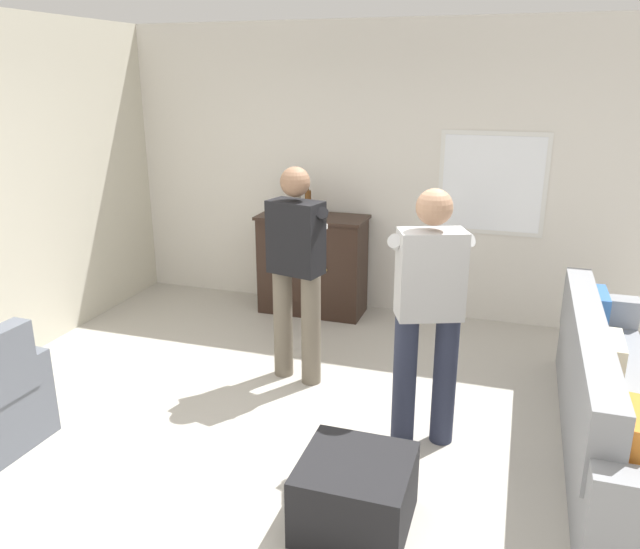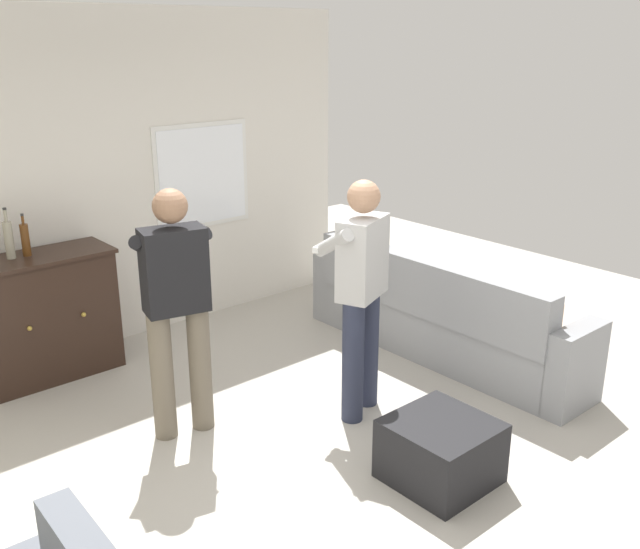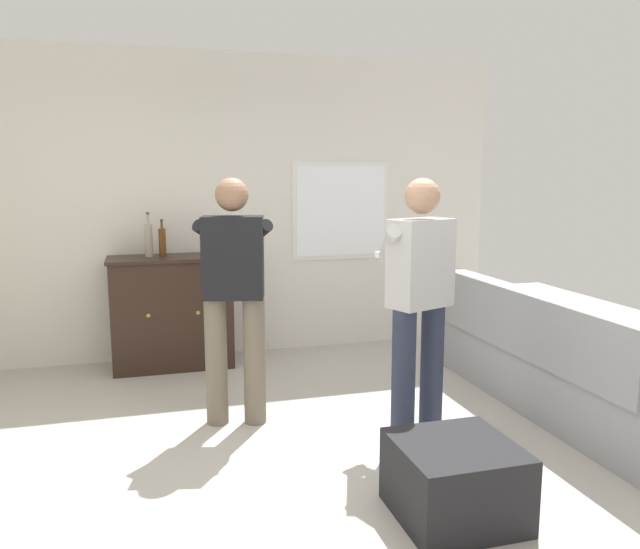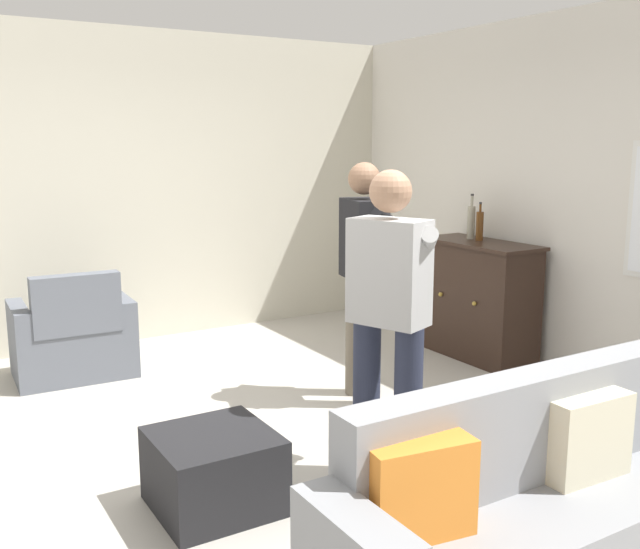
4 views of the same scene
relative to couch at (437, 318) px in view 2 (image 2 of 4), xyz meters
name	(u,v)px [view 2 (image 2 of 4)]	position (x,y,z in m)	size (l,w,h in m)	color
ground	(293,473)	(-1.96, -0.52, -0.34)	(10.40, 10.40, 0.00)	#B2ADA3
wall_back_with_window	(90,184)	(-1.94, 2.14, 1.06)	(5.20, 0.15, 2.80)	silver
couch	(437,318)	(0.00, 0.00, 0.00)	(0.57, 2.63, 0.88)	gray
sideboard_cabinet	(46,316)	(-2.55, 1.78, 0.15)	(1.07, 0.49, 0.99)	black
bottle_wine_green	(25,239)	(-2.61, 1.82, 0.78)	(0.06, 0.06, 0.32)	#593314
bottle_liquor_amber	(9,239)	(-2.73, 1.83, 0.80)	(0.07, 0.07, 0.38)	gray
ottoman	(441,451)	(-1.33, -1.15, -0.15)	(0.58, 0.58, 0.39)	black
person_standing_left	(176,302)	(-2.20, 0.36, 0.59)	(0.54, 0.51, 1.68)	#6B6051
person_standing_right	(360,288)	(-1.12, -0.23, 0.59)	(0.52, 0.52, 1.68)	#282D42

